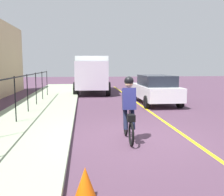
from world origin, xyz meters
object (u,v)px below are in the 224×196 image
Objects in this scene: cyclist_lead at (129,109)px; patrol_sedan at (155,89)px; traffic_cone_near at (85,183)px; box_truck_background at (92,72)px.

cyclist_lead reaches higher than patrol_sedan.
patrol_sedan is 10.60m from traffic_cone_near.
box_truck_background is (13.38, 0.53, 0.64)m from cyclist_lead.
cyclist_lead is 13.40m from box_truck_background.
box_truck_background is 13.11× the size of traffic_cone_near.
traffic_cone_near is (-9.82, 3.94, -0.56)m from patrol_sedan.
box_truck_background reaches higher than patrol_sedan.
cyclist_lead is at bearing 4.84° from box_truck_background.
traffic_cone_near is at bearing 158.89° from cyclist_lead.
cyclist_lead is 3.32m from traffic_cone_near.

